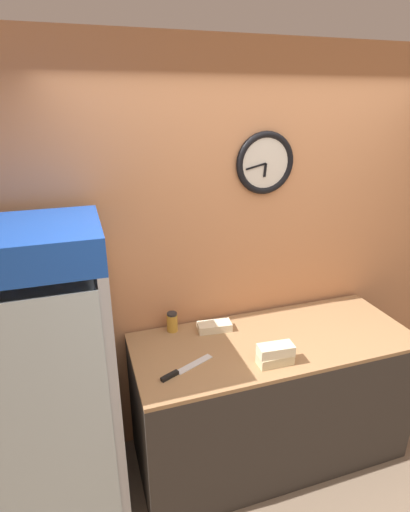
% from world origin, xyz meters
% --- Properties ---
extents(wall_back, '(5.20, 0.10, 2.70)m').
position_xyz_m(wall_back, '(0.00, 1.32, 1.36)').
color(wall_back, tan).
rests_on(wall_back, ground_plane).
extents(prep_counter, '(1.81, 0.72, 0.93)m').
position_xyz_m(prep_counter, '(0.00, 0.91, 0.47)').
color(prep_counter, '#332D28').
rests_on(prep_counter, ground_plane).
extents(beverage_cooler, '(0.75, 0.67, 1.81)m').
position_xyz_m(beverage_cooler, '(-1.38, 0.99, 1.00)').
color(beverage_cooler, '#B2B7BC').
rests_on(beverage_cooler, ground_plane).
extents(sandwich_stack_bottom, '(0.21, 0.10, 0.06)m').
position_xyz_m(sandwich_stack_bottom, '(-0.12, 0.68, 0.96)').
color(sandwich_stack_bottom, beige).
rests_on(sandwich_stack_bottom, prep_counter).
extents(sandwich_stack_middle, '(0.21, 0.11, 0.06)m').
position_xyz_m(sandwich_stack_middle, '(-0.12, 0.68, 1.02)').
color(sandwich_stack_middle, beige).
rests_on(sandwich_stack_middle, sandwich_stack_bottom).
extents(sandwich_flat_left, '(0.23, 0.12, 0.05)m').
position_xyz_m(sandwich_flat_left, '(-0.33, 1.13, 0.96)').
color(sandwich_flat_left, beige).
rests_on(sandwich_flat_left, prep_counter).
extents(chefs_knife, '(0.34, 0.17, 0.02)m').
position_xyz_m(chefs_knife, '(-0.66, 0.78, 0.94)').
color(chefs_knife, silver).
rests_on(chefs_knife, prep_counter).
extents(condiment_jar, '(0.07, 0.07, 0.13)m').
position_xyz_m(condiment_jar, '(-0.60, 1.21, 1.00)').
color(condiment_jar, gold).
rests_on(condiment_jar, prep_counter).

